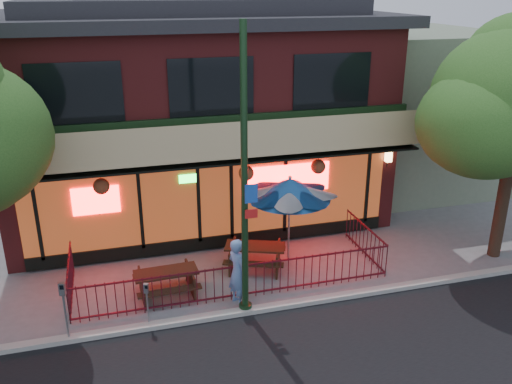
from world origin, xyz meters
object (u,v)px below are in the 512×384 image
(parking_meter_near, at_px, (147,298))
(picnic_table_left, at_px, (166,279))
(parking_meter_far, at_px, (64,302))
(patio_umbrella, at_px, (290,189))
(pedestrian, at_px, (238,272))
(street_light, at_px, (245,194))
(picnic_table_right, at_px, (255,253))

(parking_meter_near, bearing_deg, picnic_table_left, 65.44)
(parking_meter_far, bearing_deg, patio_umbrella, 20.88)
(pedestrian, bearing_deg, parking_meter_far, 74.67)
(pedestrian, bearing_deg, parking_meter_near, 77.98)
(street_light, distance_m, pedestrian, 2.28)
(picnic_table_left, height_order, parking_meter_far, parking_meter_far)
(parking_meter_far, bearing_deg, pedestrian, 6.78)
(street_light, distance_m, picnic_table_right, 3.47)
(picnic_table_right, relative_size, parking_meter_far, 1.34)
(picnic_table_left, distance_m, picnic_table_right, 2.73)
(picnic_table_right, distance_m, parking_meter_near, 3.83)
(street_light, height_order, parking_meter_near, street_light)
(street_light, xyz_separation_m, patio_umbrella, (1.89, 2.25, -0.88))
(pedestrian, height_order, parking_meter_far, pedestrian)
(picnic_table_left, bearing_deg, patio_umbrella, 14.40)
(street_light, bearing_deg, picnic_table_left, 144.06)
(street_light, bearing_deg, patio_umbrella, 49.92)
(parking_meter_far, bearing_deg, street_light, 1.06)
(street_light, height_order, patio_umbrella, street_light)
(street_light, xyz_separation_m, picnic_table_right, (0.82, 2.06, -2.67))
(street_light, xyz_separation_m, picnic_table_left, (-1.79, 1.30, -2.69))
(parking_meter_near, bearing_deg, patio_umbrella, 27.68)
(street_light, relative_size, picnic_table_left, 4.16)
(patio_umbrella, xyz_separation_m, parking_meter_near, (-4.28, -2.24, -1.48))
(street_light, xyz_separation_m, pedestrian, (-0.09, 0.41, -2.25))
(patio_umbrella, bearing_deg, pedestrian, -137.17)
(street_light, height_order, parking_meter_far, street_light)
(picnic_table_left, distance_m, pedestrian, 1.97)
(picnic_table_left, relative_size, patio_umbrella, 0.63)
(pedestrian, bearing_deg, picnic_table_right, -51.07)
(street_light, relative_size, parking_meter_near, 6.02)
(picnic_table_left, height_order, parking_meter_near, parking_meter_near)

